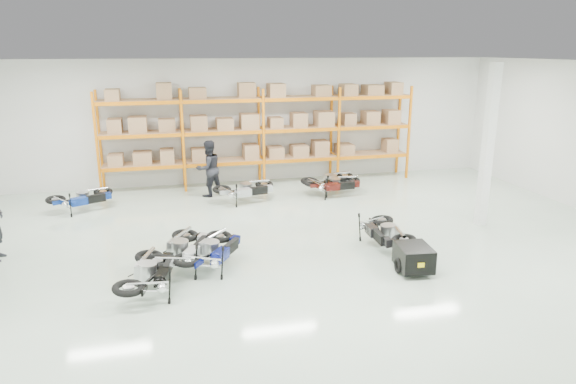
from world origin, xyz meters
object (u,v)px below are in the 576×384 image
object	(u,v)px
moto_back_d	(334,180)
moto_black_far_left	(150,267)
moto_touring_right	(385,227)
trailer	(414,257)
moto_back_c	(331,177)
moto_back_b	(246,186)
moto_back_a	(82,194)
person_back	(209,168)
moto_silver_left	(182,244)
moto_blue_centre	(213,245)

from	to	relation	value
moto_back_d	moto_black_far_left	bearing A→B (deg)	132.85
moto_touring_right	trailer	size ratio (longest dim) A/B	1.16
moto_back_c	moto_back_d	xyz separation A→B (m)	(-0.01, -0.37, -0.02)
moto_black_far_left	moto_back_b	xyz separation A→B (m)	(2.90, 5.94, -0.01)
moto_touring_right	moto_back_c	world-z (taller)	moto_back_c
moto_back_a	person_back	xyz separation A→B (m)	(3.95, 0.77, 0.42)
moto_silver_left	moto_black_far_left	distance (m)	1.26
moto_silver_left	trailer	bearing A→B (deg)	-172.19
moto_black_far_left	person_back	distance (m)	7.18
moto_black_far_left	moto_back_b	bearing A→B (deg)	-102.56
moto_back_a	person_back	world-z (taller)	person_back
moto_back_b	moto_back_d	bearing A→B (deg)	-101.15
moto_black_far_left	trailer	distance (m)	5.68
moto_back_c	moto_back_d	distance (m)	0.37
moto_blue_centre	moto_back_c	bearing A→B (deg)	-96.51
moto_touring_right	moto_back_a	size ratio (longest dim) A/B	1.02
moto_black_far_left	moto_touring_right	distance (m)	5.80
trailer	moto_back_c	bearing A→B (deg)	94.12
moto_silver_left	moto_back_a	xyz separation A→B (m)	(-2.82, 5.11, -0.06)
moto_black_far_left	moto_back_a	world-z (taller)	moto_black_far_left
moto_touring_right	moto_back_d	size ratio (longest dim) A/B	1.02
moto_silver_left	moto_back_b	distance (m)	5.37
moto_back_d	moto_touring_right	bearing A→B (deg)	174.44
moto_touring_right	person_back	bearing A→B (deg)	126.84
moto_back_d	moto_back_c	bearing A→B (deg)	-3.64
trailer	person_back	world-z (taller)	person_back
moto_silver_left	moto_back_d	xyz separation A→B (m)	(5.26, 4.91, -0.06)
trailer	moto_back_a	bearing A→B (deg)	146.53
moto_black_far_left	moto_back_d	distance (m)	8.42
trailer	moto_back_d	world-z (taller)	moto_back_d
trailer	moto_back_d	bearing A→B (deg)	94.06
moto_silver_left	person_back	bearing A→B (deg)	-77.00
moto_black_far_left	person_back	size ratio (longest dim) A/B	0.96
moto_touring_right	moto_black_far_left	bearing A→B (deg)	-165.05
trailer	person_back	xyz separation A→B (m)	(-3.86, 7.32, 0.59)
moto_blue_centre	person_back	xyz separation A→B (m)	(0.45, 6.01, 0.40)
trailer	moto_blue_centre	bearing A→B (deg)	169.63
moto_touring_right	moto_back_b	xyz separation A→B (m)	(-2.77, 4.73, 0.01)
moto_blue_centre	moto_back_a	bearing A→B (deg)	-22.48
moto_silver_left	moto_back_c	distance (m)	7.46
moto_back_b	moto_silver_left	bearing A→B (deg)	143.87
person_back	moto_back_a	bearing A→B (deg)	-15.95
moto_back_d	person_back	distance (m)	4.26
moto_back_b	moto_back_d	distance (m)	3.04
moto_silver_left	moto_back_d	world-z (taller)	moto_silver_left
moto_silver_left	moto_back_c	size ratio (longest dim) A/B	1.06
moto_black_far_left	moto_touring_right	xyz separation A→B (m)	(5.67, 1.22, -0.02)
moto_touring_right	moto_back_b	world-z (taller)	moto_back_b
moto_silver_left	moto_back_a	world-z (taller)	moto_silver_left
moto_black_far_left	moto_back_c	xyz separation A→B (m)	(5.94, 6.34, -0.00)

